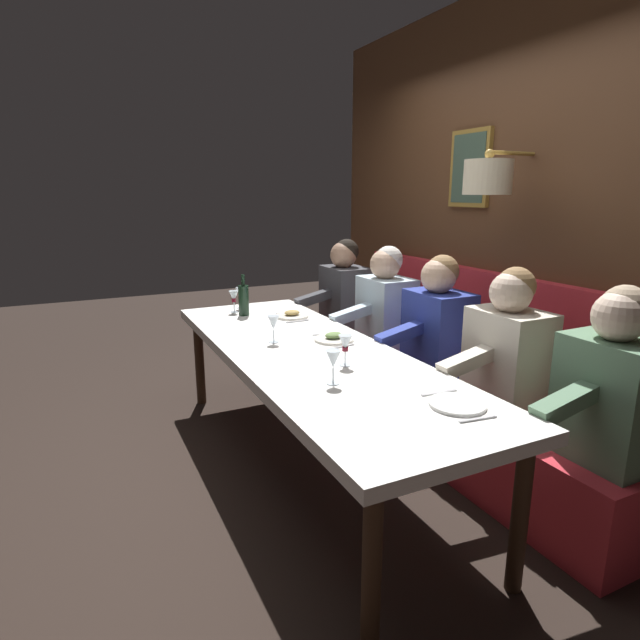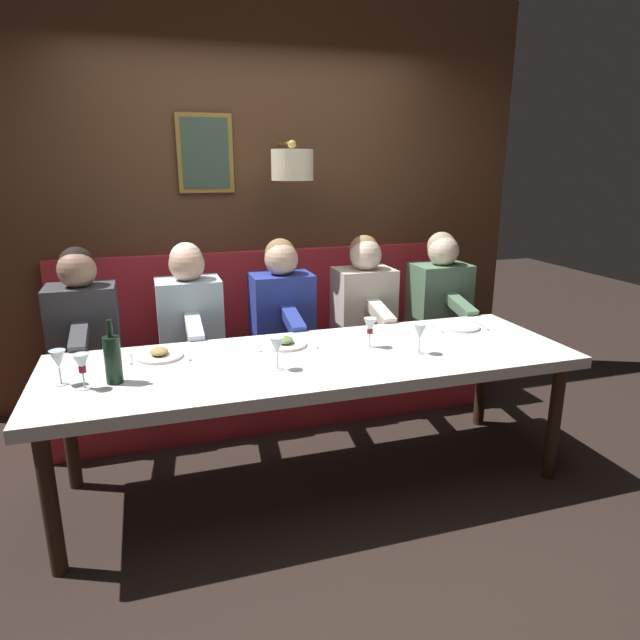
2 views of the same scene
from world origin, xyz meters
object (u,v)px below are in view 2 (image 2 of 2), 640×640
(diner_near, at_px, (364,296))
(wine_bottle, at_px, (113,359))
(wine_glass_1, at_px, (370,327))
(wine_glass_3, at_px, (420,332))
(dining_table, at_px, (315,367))
(diner_far, at_px, (190,310))
(wine_glass_0, at_px, (82,364))
(wine_glass_4, at_px, (58,360))
(diner_farthest, at_px, (83,318))
(wine_glass_2, at_px, (277,347))
(diner_middle, at_px, (282,303))
(diner_nearest, at_px, (440,291))

(diner_near, distance_m, wine_bottle, 1.87)
(wine_glass_1, distance_m, wine_glass_3, 0.27)
(dining_table, relative_size, diner_far, 3.46)
(dining_table, bearing_deg, wine_glass_0, 95.28)
(diner_far, bearing_deg, wine_glass_4, 144.06)
(diner_near, bearing_deg, dining_table, 144.61)
(diner_farthest, height_order, wine_glass_0, diner_farthest)
(wine_glass_0, distance_m, wine_glass_2, 0.88)
(wine_glass_0, xyz_separation_m, wine_glass_3, (-0.02, -1.65, 0.00))
(wine_glass_4, bearing_deg, wine_glass_0, -129.00)
(diner_middle, bearing_deg, wine_glass_1, -160.55)
(diner_near, bearing_deg, wine_bottle, 120.52)
(diner_far, xyz_separation_m, wine_glass_4, (-0.90, 0.65, 0.04))
(dining_table, distance_m, diner_farthest, 1.49)
(diner_middle, bearing_deg, dining_table, 177.63)
(diner_nearest, bearing_deg, wine_glass_4, 110.22)
(wine_glass_1, xyz_separation_m, wine_bottle, (-0.12, 1.31, 0.00))
(diner_nearest, relative_size, diner_farthest, 1.00)
(wine_glass_3, height_order, wine_bottle, wine_bottle)
(diner_middle, relative_size, wine_bottle, 2.64)
(diner_middle, distance_m, wine_glass_2, 1.04)
(dining_table, bearing_deg, wine_bottle, 93.91)
(dining_table, bearing_deg, wine_glass_1, -80.50)
(diner_near, height_order, wine_glass_3, diner_near)
(dining_table, relative_size, diner_middle, 3.46)
(dining_table, height_order, diner_near, diner_near)
(diner_far, distance_m, wine_glass_3, 1.49)
(diner_near, relative_size, diner_far, 1.00)
(wine_glass_1, bearing_deg, diner_farthest, 61.52)
(wine_glass_3, bearing_deg, diner_middle, 26.41)
(dining_table, height_order, diner_nearest, diner_nearest)
(wine_glass_1, bearing_deg, diner_near, -19.82)
(wine_glass_2, bearing_deg, diner_nearest, -55.31)
(wine_glass_0, xyz_separation_m, wine_glass_1, (0.16, -1.44, 0.00))
(wine_glass_3, xyz_separation_m, wine_bottle, (0.06, 1.52, -0.00))
(diner_nearest, relative_size, wine_bottle, 2.64)
(wine_glass_4, bearing_deg, diner_farthest, -1.34)
(wine_glass_2, bearing_deg, dining_table, -61.75)
(diner_farthest, bearing_deg, wine_glass_2, -136.22)
(wine_glass_0, bearing_deg, diner_near, -60.46)
(diner_far, height_order, wine_glass_1, diner_far)
(wine_bottle, bearing_deg, diner_nearest, -66.72)
(wine_glass_0, height_order, wine_glass_2, same)
(diner_far, bearing_deg, wine_glass_2, -161.63)
(diner_far, relative_size, wine_glass_3, 4.82)
(wine_glass_3, bearing_deg, diner_near, -5.17)
(wine_glass_3, bearing_deg, wine_bottle, 87.90)
(diner_middle, xyz_separation_m, wine_glass_2, (-1.01, 0.27, 0.04))
(wine_glass_0, xyz_separation_m, wine_glass_4, (0.09, 0.11, 0.00))
(diner_middle, height_order, wine_glass_4, diner_middle)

